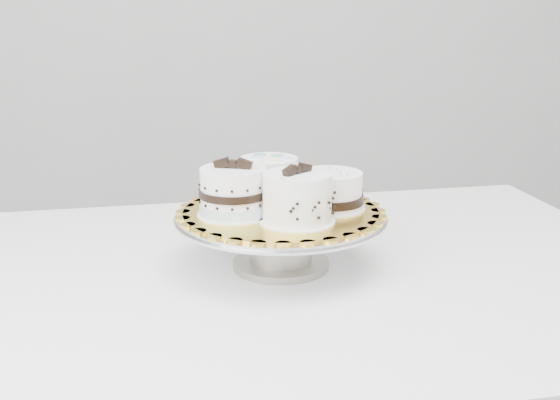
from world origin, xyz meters
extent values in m
cube|color=white|center=(-0.07, 0.22, 0.73)|extent=(1.34, 0.92, 0.04)
cube|color=white|center=(0.55, 0.58, 0.35)|extent=(0.05, 0.05, 0.71)
cylinder|color=gray|center=(-0.06, 0.24, 0.76)|extent=(0.16, 0.16, 0.01)
cylinder|color=gray|center=(-0.06, 0.24, 0.79)|extent=(0.10, 0.10, 0.08)
cylinder|color=silver|center=(-0.06, 0.24, 0.84)|extent=(0.34, 0.34, 0.01)
cylinder|color=silver|center=(-0.06, 0.24, 0.84)|extent=(0.35, 0.35, 0.00)
cylinder|color=gold|center=(-0.06, 0.24, 0.85)|extent=(0.35, 0.35, 0.00)
cylinder|color=white|center=(-0.05, 0.17, 0.85)|extent=(0.12, 0.12, 0.00)
cylinder|color=white|center=(-0.05, 0.17, 0.89)|extent=(0.14, 0.14, 0.07)
cylinder|color=white|center=(-0.14, 0.23, 0.85)|extent=(0.12, 0.12, 0.00)
cylinder|color=white|center=(-0.14, 0.23, 0.89)|extent=(0.14, 0.14, 0.07)
cylinder|color=silver|center=(-0.14, 0.23, 0.86)|extent=(0.11, 0.11, 0.02)
cylinder|color=black|center=(-0.14, 0.23, 0.89)|extent=(0.11, 0.11, 0.01)
cylinder|color=white|center=(-0.06, 0.31, 0.85)|extent=(0.11, 0.11, 0.00)
cylinder|color=white|center=(-0.06, 0.31, 0.89)|extent=(0.13, 0.13, 0.07)
cylinder|color=white|center=(0.02, 0.23, 0.85)|extent=(0.12, 0.12, 0.00)
cylinder|color=white|center=(0.02, 0.23, 0.88)|extent=(0.14, 0.14, 0.06)
cylinder|color=black|center=(0.02, 0.23, 0.86)|extent=(0.11, 0.11, 0.01)
camera|label=1|loc=(-0.32, -0.82, 1.18)|focal=45.00mm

